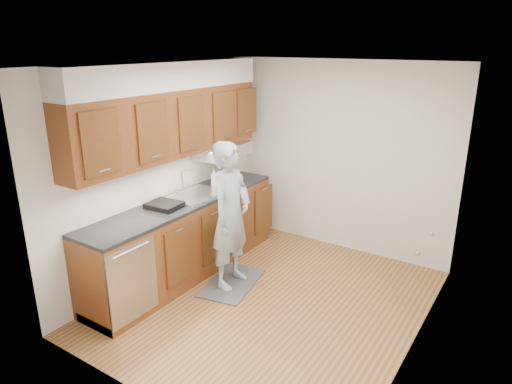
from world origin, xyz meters
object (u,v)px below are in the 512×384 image
at_px(soap_bottle_b, 231,175).
at_px(steel_can, 227,182).
at_px(soap_bottle_a, 215,177).
at_px(soda_can, 229,183).
at_px(person, 231,206).
at_px(dish_rack, 164,205).
at_px(soap_bottle_c, 238,176).

bearing_deg(soap_bottle_b, steel_can, -74.96).
height_order(soap_bottle_a, soda_can, soap_bottle_a).
height_order(person, steel_can, person).
bearing_deg(dish_rack, soap_bottle_a, 84.82).
distance_m(soap_bottle_a, soap_bottle_c, 0.35).
bearing_deg(soda_can, dish_rack, -100.14).
height_order(soda_can, dish_rack, soda_can).
relative_size(person, soda_can, 14.74).
bearing_deg(soap_bottle_c, dish_rack, -96.65).
xyz_separation_m(soap_bottle_a, soap_bottle_c, (0.14, 0.31, -0.04)).
bearing_deg(soda_can, person, -52.62).
xyz_separation_m(person, soap_bottle_c, (-0.49, 0.84, 0.06)).
relative_size(soap_bottle_b, steel_can, 1.82).
relative_size(soap_bottle_a, soap_bottle_b, 1.27).
bearing_deg(soap_bottle_c, soap_bottle_b, -148.39).
height_order(soap_bottle_a, soap_bottle_b, soap_bottle_a).
height_order(soap_bottle_c, dish_rack, soap_bottle_c).
distance_m(person, soap_bottle_b, 0.98).
distance_m(soap_bottle_a, soda_can, 0.20).
distance_m(person, soap_bottle_c, 0.97).
bearing_deg(soda_can, soap_bottle_c, 98.19).
bearing_deg(soap_bottle_b, soap_bottle_c, 31.61).
xyz_separation_m(person, soap_bottle_b, (-0.57, 0.79, 0.07)).
xyz_separation_m(person, dish_rack, (-0.64, -0.38, 0.00)).
height_order(person, soap_bottle_a, person).
xyz_separation_m(soap_bottle_a, steel_can, (0.10, 0.13, -0.07)).
bearing_deg(steel_can, dish_rack, -95.76).
bearing_deg(person, soap_bottle_c, 26.27).
relative_size(soap_bottle_b, soda_can, 1.58).
bearing_deg(soda_can, soap_bottle_a, -156.42).
distance_m(person, soap_bottle_a, 0.83).
bearing_deg(soap_bottle_c, person, -59.48).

